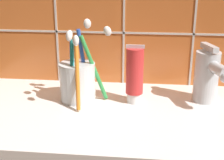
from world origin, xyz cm
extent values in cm
cube|color=white|center=(0.00, 0.00, 1.00)|extent=(70.34, 35.95, 2.00)
cube|color=#C6662D|center=(0.00, 18.22, 20.60)|extent=(80.34, 1.50, 41.21)
cube|color=beige|center=(0.00, 17.37, 15.66)|extent=(80.34, 0.24, 0.50)
cube|color=beige|center=(-15.83, 17.37, 20.60)|extent=(0.50, 0.24, 41.21)
cube|color=beige|center=(1.76, 17.37, 20.60)|extent=(0.50, 0.24, 41.21)
cube|color=beige|center=(19.34, 17.37, 20.60)|extent=(0.50, 0.24, 41.21)
cylinder|color=silver|center=(-7.97, 4.87, 6.46)|extent=(8.21, 8.21, 8.92)
cylinder|color=green|center=(-4.15, 5.23, 9.83)|extent=(6.37, 1.50, 15.17)
ellipsoid|color=white|center=(-1.05, 5.53, 18.29)|extent=(2.46, 1.52, 2.65)
cylinder|color=blue|center=(-6.69, 6.11, 10.48)|extent=(2.99, 2.22, 16.26)
ellipsoid|color=white|center=(-5.68, 6.68, 19.64)|extent=(2.34, 2.09, 2.39)
cylinder|color=pink|center=(-9.69, 7.00, 9.09)|extent=(1.75, 2.60, 13.47)
ellipsoid|color=white|center=(-10.03, 7.84, 16.86)|extent=(1.93, 2.28, 2.38)
cylinder|color=teal|center=(-8.71, 2.92, 9.54)|extent=(1.04, 2.88, 14.40)
ellipsoid|color=white|center=(-8.77, 1.80, 17.76)|extent=(1.40, 2.04, 2.41)
cylinder|color=orange|center=(-7.04, 0.69, 9.53)|extent=(2.05, 5.71, 14.54)
ellipsoid|color=white|center=(-6.48, -2.00, 17.70)|extent=(1.75, 2.52, 2.62)
cylinder|color=white|center=(5.14, 4.87, 3.15)|extent=(3.33, 3.33, 2.29)
cylinder|color=red|center=(5.14, 4.87, 9.51)|extent=(3.92, 3.92, 10.44)
cube|color=silver|center=(5.14, 4.87, 15.13)|extent=(4.12, 0.36, 0.80)
cylinder|color=silver|center=(21.41, 7.42, 7.87)|extent=(5.50, 5.50, 11.74)
cylinder|color=silver|center=(22.53, 3.75, 11.16)|extent=(4.62, 8.07, 2.48)
cube|color=silver|center=(21.41, 7.42, 14.74)|extent=(3.10, 6.15, 1.20)
camera|label=1|loc=(6.95, -61.64, 31.07)|focal=50.00mm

